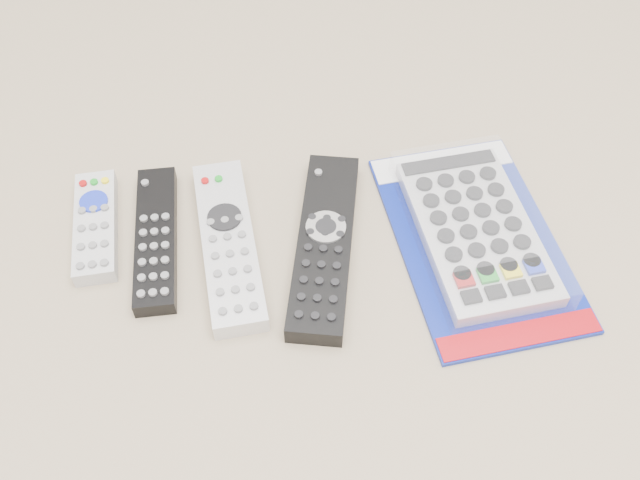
{
  "coord_description": "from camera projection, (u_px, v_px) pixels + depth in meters",
  "views": [
    {
      "loc": [
        -0.01,
        -0.45,
        0.63
      ],
      "look_at": [
        0.03,
        0.02,
        0.01
      ],
      "focal_mm": 40.0,
      "sensor_mm": 36.0,
      "label": 1
    }
  ],
  "objects": [
    {
      "name": "remote_small_grey",
      "position": [
        96.0,
        226.0,
        0.8
      ],
      "size": [
        0.06,
        0.15,
        0.02
      ],
      "rotation": [
        0.0,
        0.0,
        0.09
      ],
      "color": "#B6B6B8",
      "rests_on": "ground"
    },
    {
      "name": "jumbo_remote_packaged",
      "position": [
        476.0,
        229.0,
        0.79
      ],
      "size": [
        0.21,
        0.31,
        0.04
      ],
      "rotation": [
        0.0,
        0.0,
        0.13
      ],
      "color": "navy",
      "rests_on": "ground"
    },
    {
      "name": "remote_silver_dvd",
      "position": [
        229.0,
        244.0,
        0.78
      ],
      "size": [
        0.08,
        0.23,
        0.03
      ],
      "rotation": [
        0.0,
        0.0,
        0.11
      ],
      "color": "silver",
      "rests_on": "ground"
    },
    {
      "name": "remote_slim_black",
      "position": [
        156.0,
        238.0,
        0.79
      ],
      "size": [
        0.05,
        0.2,
        0.02
      ],
      "rotation": [
        0.0,
        0.0,
        0.04
      ],
      "color": "black",
      "rests_on": "ground"
    },
    {
      "name": "remote_large_black",
      "position": [
        325.0,
        244.0,
        0.78
      ],
      "size": [
        0.1,
        0.25,
        0.03
      ],
      "rotation": [
        0.0,
        0.0,
        -0.18
      ],
      "color": "black",
      "rests_on": "ground"
    }
  ]
}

